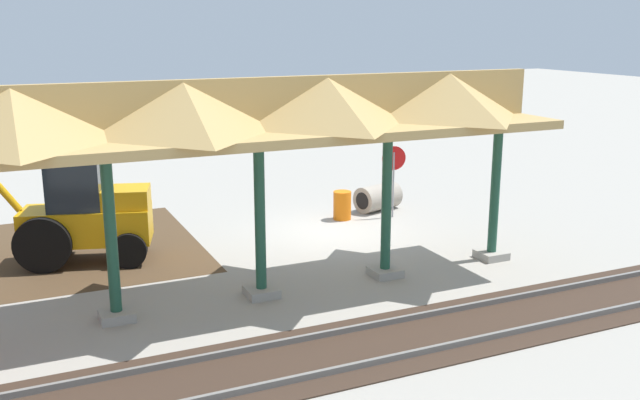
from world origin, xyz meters
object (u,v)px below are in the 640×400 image
Objects in this scene: stop_sign at (394,166)px; backhoe at (80,214)px; concrete_pipe at (378,197)px; traffic_barrel at (342,205)px.

backhoe reaches higher than stop_sign.
traffic_barrel is at bearing 18.89° from concrete_pipe.
stop_sign is 2.54× the size of traffic_barrel.
concrete_pipe is at bearing -171.37° from backhoe.
stop_sign reaches higher than concrete_pipe.
backhoe is at bearing 2.81° from stop_sign.
concrete_pipe is at bearing -90.33° from stop_sign.
concrete_pipe is (-0.01, -0.98, -1.22)m from stop_sign.
stop_sign is at bearing 164.54° from traffic_barrel.
stop_sign is 9.50m from backhoe.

